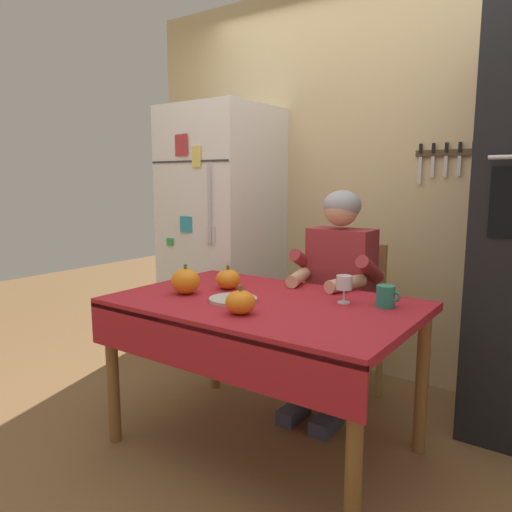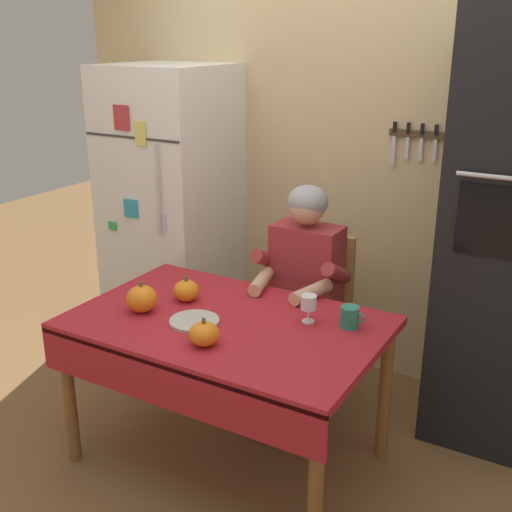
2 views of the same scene
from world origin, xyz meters
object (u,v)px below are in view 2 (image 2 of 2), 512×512
(coffee_mug, at_px, (350,317))
(pumpkin_small, at_px, (204,334))
(seated_person, at_px, (301,283))
(chair_behind_person, at_px, (315,309))
(dining_table, at_px, (224,338))
(wine_glass, at_px, (309,303))
(pumpkin_medium, at_px, (142,299))
(serving_tray, at_px, (195,321))
(refrigerator, at_px, (172,213))
(pumpkin_large, at_px, (186,291))

(coffee_mug, height_order, pumpkin_small, pumpkin_small)
(seated_person, relative_size, coffee_mug, 11.30)
(chair_behind_person, bearing_deg, dining_table, -96.26)
(wine_glass, bearing_deg, coffee_mug, 13.77)
(dining_table, xyz_separation_m, coffee_mug, (0.51, 0.23, 0.13))
(pumpkin_medium, distance_m, pumpkin_small, 0.46)
(seated_person, bearing_deg, serving_tray, -106.04)
(refrigerator, relative_size, coffee_mug, 16.34)
(chair_behind_person, distance_m, coffee_mug, 0.75)
(refrigerator, distance_m, seated_person, 1.09)
(pumpkin_small, bearing_deg, pumpkin_large, 134.74)
(chair_behind_person, bearing_deg, pumpkin_medium, -118.34)
(dining_table, bearing_deg, pumpkin_medium, -166.39)
(pumpkin_large, bearing_deg, coffee_mug, 8.64)
(pumpkin_small, xyz_separation_m, serving_tray, (-0.16, 0.16, -0.04))
(refrigerator, height_order, serving_tray, refrigerator)
(pumpkin_medium, bearing_deg, wine_glass, 21.49)
(seated_person, distance_m, pumpkin_small, 0.84)
(refrigerator, bearing_deg, pumpkin_small, -48.02)
(coffee_mug, distance_m, pumpkin_medium, 0.96)
(seated_person, relative_size, serving_tray, 5.50)
(coffee_mug, bearing_deg, pumpkin_medium, -160.01)
(wine_glass, height_order, pumpkin_medium, pumpkin_medium)
(pumpkin_large, bearing_deg, pumpkin_medium, -116.69)
(pumpkin_large, xyz_separation_m, pumpkin_medium, (-0.10, -0.21, 0.01))
(coffee_mug, xyz_separation_m, pumpkin_small, (-0.46, -0.46, 0.00))
(chair_behind_person, relative_size, coffee_mug, 8.44)
(dining_table, relative_size, pumpkin_medium, 9.42)
(coffee_mug, height_order, serving_tray, coffee_mug)
(pumpkin_medium, bearing_deg, seated_person, 55.58)
(dining_table, height_order, seated_person, seated_person)
(dining_table, relative_size, chair_behind_person, 1.51)
(coffee_mug, xyz_separation_m, pumpkin_medium, (-0.90, -0.33, 0.01))
(wine_glass, xyz_separation_m, pumpkin_medium, (-0.72, -0.28, -0.03))
(pumpkin_large, relative_size, pumpkin_small, 0.99)
(refrigerator, xyz_separation_m, coffee_mug, (1.46, -0.65, -0.11))
(wine_glass, bearing_deg, refrigerator, 151.53)
(pumpkin_medium, bearing_deg, pumpkin_large, 63.31)
(refrigerator, bearing_deg, serving_tray, -48.65)
(pumpkin_small, bearing_deg, pumpkin_medium, 163.10)
(coffee_mug, bearing_deg, serving_tray, -153.59)
(refrigerator, relative_size, serving_tray, 7.96)
(pumpkin_large, height_order, pumpkin_small, pumpkin_large)
(seated_person, xyz_separation_m, pumpkin_large, (-0.37, -0.49, 0.05))
(chair_behind_person, relative_size, pumpkin_medium, 6.26)
(dining_table, bearing_deg, chair_behind_person, 83.74)
(pumpkin_large, height_order, serving_tray, pumpkin_large)
(pumpkin_medium, bearing_deg, serving_tray, 4.23)
(pumpkin_medium, xyz_separation_m, serving_tray, (0.28, 0.02, -0.06))
(coffee_mug, bearing_deg, pumpkin_large, -171.36)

